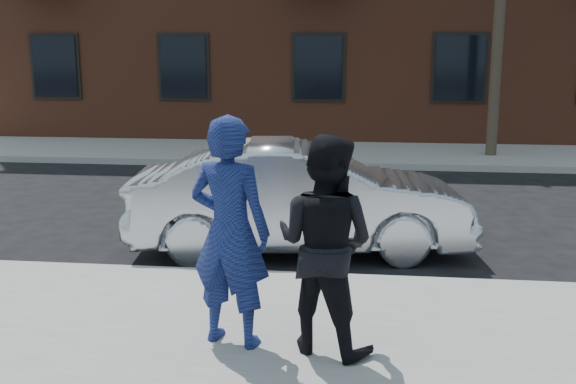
# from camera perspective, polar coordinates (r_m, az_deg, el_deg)

# --- Properties ---
(ground) EXTENTS (100.00, 100.00, 0.00)m
(ground) POSITION_cam_1_polar(r_m,az_deg,el_deg) (6.56, -7.24, -12.16)
(ground) COLOR black
(ground) RESTS_ON ground
(near_sidewalk) EXTENTS (50.00, 3.50, 0.15)m
(near_sidewalk) POSITION_cam_1_polar(r_m,az_deg,el_deg) (6.30, -7.82, -12.45)
(near_sidewalk) COLOR gray
(near_sidewalk) RESTS_ON ground
(near_curb) EXTENTS (50.00, 0.10, 0.15)m
(near_curb) POSITION_cam_1_polar(r_m,az_deg,el_deg) (7.93, -4.54, -7.17)
(near_curb) COLOR #999691
(near_curb) RESTS_ON ground
(far_sidewalk) EXTENTS (50.00, 3.50, 0.15)m
(far_sidewalk) POSITION_cam_1_polar(r_m,az_deg,el_deg) (17.31, 1.76, 3.32)
(far_sidewalk) COLOR gray
(far_sidewalk) RESTS_ON ground
(far_curb) EXTENTS (50.00, 0.10, 0.15)m
(far_curb) POSITION_cam_1_polar(r_m,az_deg,el_deg) (15.54, 1.17, 2.33)
(far_curb) COLOR #999691
(far_curb) RESTS_ON ground
(silver_sedan) EXTENTS (4.63, 2.12, 1.47)m
(silver_sedan) POSITION_cam_1_polar(r_m,az_deg,el_deg) (8.95, 1.02, -0.52)
(silver_sedan) COLOR #B7BABF
(silver_sedan) RESTS_ON ground
(man_hoodie) EXTENTS (0.83, 0.65, 2.00)m
(man_hoodie) POSITION_cam_1_polar(r_m,az_deg,el_deg) (5.75, -4.94, -3.38)
(man_hoodie) COLOR navy
(man_hoodie) RESTS_ON near_sidewalk
(man_peacoat) EXTENTS (1.10, 1.00, 1.85)m
(man_peacoat) POSITION_cam_1_polar(r_m,az_deg,el_deg) (5.64, 3.15, -4.46)
(man_peacoat) COLOR black
(man_peacoat) RESTS_ON near_sidewalk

